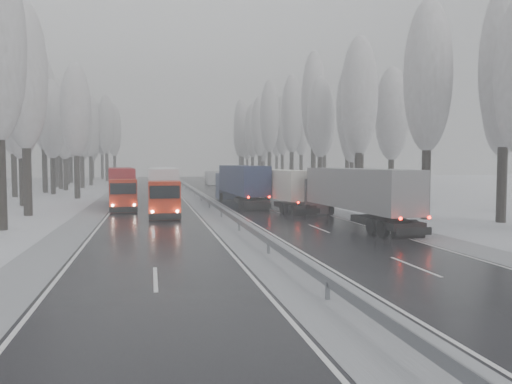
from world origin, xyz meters
name	(u,v)px	position (x,y,z in m)	size (l,w,h in m)	color
ground	(292,273)	(0.00, 0.00, 0.00)	(260.00, 260.00, 0.00)	silver
carriageway_right	(259,205)	(5.25, 30.00, 0.01)	(7.50, 200.00, 0.03)	black
carriageway_left	(152,207)	(-5.25, 30.00, 0.01)	(7.50, 200.00, 0.03)	black
median_slush	(207,206)	(0.00, 30.00, 0.02)	(3.00, 200.00, 0.04)	#9C9EA3
shoulder_right	(307,204)	(10.20, 30.00, 0.02)	(2.40, 200.00, 0.04)	#9C9EA3
shoulder_left	(99,208)	(-10.20, 30.00, 0.02)	(2.40, 200.00, 0.04)	#9C9EA3
median_guardrail	(207,200)	(0.00, 29.99, 0.60)	(0.12, 200.00, 0.76)	slate
tree_15	(505,67)	(19.28, 12.71, 11.05)	(3.60, 3.60, 17.13)	black
tree_16	(428,77)	(15.04, 15.67, 10.67)	(3.60, 3.60, 16.53)	black
tree_17	(503,96)	(24.68, 19.67, 10.03)	(3.60, 3.60, 15.54)	black
tree_18	(359,96)	(14.51, 27.03, 10.70)	(3.60, 3.60, 16.58)	black
tree_19	(392,115)	(20.02, 31.03, 9.42)	(3.60, 3.60, 14.57)	black
tree_20	(358,111)	(17.90, 35.17, 10.14)	(3.60, 3.60, 15.71)	black
tree_21	(362,100)	(20.12, 39.17, 12.00)	(3.60, 3.60, 18.62)	black
tree_22	(320,118)	(17.02, 45.60, 10.24)	(3.60, 3.60, 15.86)	black
tree_23	(352,131)	(23.31, 49.60, 8.77)	(3.60, 3.60, 13.55)	black
tree_24	(314,101)	(17.90, 51.02, 13.19)	(3.60, 3.60, 20.49)	black
tree_25	(348,109)	(24.81, 55.02, 12.52)	(3.60, 3.60, 19.44)	black
tree_26	(292,115)	(17.56, 61.27, 12.10)	(3.60, 3.60, 18.78)	black
tree_27	(325,122)	(24.72, 65.27, 11.36)	(3.60, 3.60, 17.62)	black
tree_28	(270,117)	(16.34, 71.95, 12.64)	(3.60, 3.60, 19.62)	black
tree_29	(301,125)	(23.71, 75.95, 11.67)	(3.60, 3.60, 18.11)	black
tree_30	(259,127)	(16.56, 81.70, 11.52)	(3.60, 3.60, 17.86)	black
tree_31	(282,126)	(22.48, 85.70, 11.97)	(3.60, 3.60, 18.58)	black
tree_32	(252,131)	(16.63, 89.21, 11.18)	(3.60, 3.60, 17.33)	black
tree_33	(262,140)	(19.77, 93.21, 9.26)	(3.60, 3.60, 14.33)	black
tree_34	(243,132)	(15.73, 96.32, 11.37)	(3.60, 3.60, 17.63)	black
tree_35	(277,132)	(24.94, 100.32, 11.77)	(3.60, 3.60, 18.25)	black
tree_36	(241,128)	(17.04, 106.16, 13.02)	(3.60, 3.60, 20.23)	black
tree_37	(264,138)	(24.02, 110.16, 10.56)	(3.60, 3.60, 16.37)	black
tree_38	(240,136)	(18.73, 116.73, 11.59)	(3.60, 3.60, 17.97)	black
tree_39	(247,140)	(21.55, 120.73, 10.45)	(3.60, 3.60, 16.19)	black
tree_58	(25,77)	(-15.13, 24.57, 11.10)	(3.60, 3.60, 17.21)	black
tree_60	(21,108)	(-17.75, 34.20, 9.59)	(3.60, 3.60, 14.84)	black
tree_62	(76,111)	(-13.94, 43.73, 10.36)	(3.60, 3.60, 16.04)	black
tree_63	(12,108)	(-21.85, 47.73, 10.89)	(3.60, 3.60, 16.88)	black
tree_64	(52,120)	(-18.26, 52.71, 9.96)	(3.60, 3.60, 15.42)	black
tree_65	(43,104)	(-20.05, 56.71, 12.55)	(3.60, 3.60, 19.48)	black
tree_66	(65,126)	(-18.16, 62.35, 9.84)	(3.60, 3.60, 15.23)	black
tree_67	(59,120)	(-19.54, 66.35, 11.03)	(3.60, 3.60, 17.09)	black
tree_68	(81,123)	(-16.58, 69.11, 10.75)	(3.60, 3.60, 16.65)	black
tree_69	(55,115)	(-21.42, 73.11, 12.46)	(3.60, 3.60, 19.35)	black
tree_70	(90,126)	(-16.33, 79.19, 11.03)	(3.60, 3.60, 17.09)	black
tree_71	(66,119)	(-21.09, 83.19, 12.63)	(3.60, 3.60, 19.61)	black
tree_72	(82,135)	(-18.93, 88.54, 9.76)	(3.60, 3.60, 15.11)	black
tree_73	(70,130)	(-21.82, 92.54, 11.11)	(3.60, 3.60, 17.22)	black
tree_74	(106,125)	(-15.07, 99.33, 12.67)	(3.60, 3.60, 19.68)	black
tree_75	(67,129)	(-24.20, 103.33, 11.99)	(3.60, 3.60, 18.60)	black
tree_76	(114,131)	(-14.05, 108.72, 11.95)	(3.60, 3.60, 18.55)	black
tree_77	(92,142)	(-19.66, 112.72, 9.26)	(3.60, 3.60, 14.32)	black
tree_78	(102,130)	(-17.56, 115.31, 12.59)	(3.60, 3.60, 19.55)	black
tree_79	(92,137)	(-20.33, 119.31, 11.01)	(3.60, 3.60, 17.07)	black
truck_grey_tarp	(351,192)	(8.21, 13.86, 2.27)	(3.45, 15.28, 3.89)	#47484C
truck_blue_box	(240,182)	(3.48, 31.06, 2.32)	(2.98, 15.58, 3.98)	navy
truck_cream_box	(276,186)	(5.97, 26.29, 2.12)	(3.49, 14.28, 3.63)	#A6A493
box_truck_distant	(212,178)	(5.94, 74.59, 1.38)	(2.49, 7.32, 2.70)	silver
truck_red_white	(163,186)	(-4.30, 25.72, 2.22)	(2.53, 14.87, 3.80)	red
truck_red_red	(121,184)	(-8.21, 31.83, 2.18)	(3.37, 14.68, 3.74)	red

